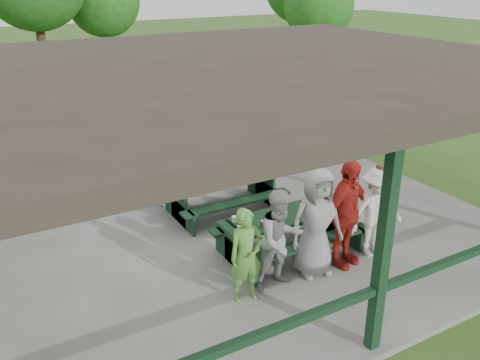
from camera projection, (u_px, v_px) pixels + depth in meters
ground at (234, 234)px, 9.89m from camera, size 90.00×90.00×0.00m
concrete_slab at (233, 232)px, 9.87m from camera, size 10.00×8.00×0.10m
pavilion_structure at (233, 71)px, 8.67m from camera, size 10.60×8.60×3.24m
picnic_table_near at (290, 227)px, 8.92m from camera, size 2.53×1.39×0.75m
picnic_table_far at (224, 191)px, 10.41m from camera, size 2.36×1.39×0.75m
table_setting at (295, 209)px, 8.88m from camera, size 2.33×0.45×0.10m
contestant_green at (246, 256)px, 7.51m from camera, size 0.58×0.41×1.49m
contestant_grey_left at (280, 240)px, 7.80m from camera, size 0.81×0.63×1.64m
contestant_grey_mid at (316, 222)px, 8.13m from camera, size 0.98×0.72×1.84m
contestant_red at (346, 214)px, 8.35m from camera, size 1.18×0.71×1.89m
contestant_white_fedora at (376, 212)px, 8.71m from camera, size 1.11×0.71×1.69m
spectator_lblue at (165, 172)px, 10.71m from camera, size 1.40×0.85×1.44m
spectator_blue at (120, 165)px, 10.63m from camera, size 0.65×0.43×1.76m
spectator_grey at (256, 151)px, 11.66m from camera, size 0.86×0.71×1.62m
pickup_truck at (107, 97)px, 17.50m from camera, size 5.48×3.16×1.44m
farm_trailer at (27, 132)px, 14.02m from camera, size 3.63×1.86×1.26m
tree_mid at (103, 0)px, 23.01m from camera, size 3.31×3.31×5.17m
tree_right at (319, 6)px, 22.58m from camera, size 3.11×3.11×4.86m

